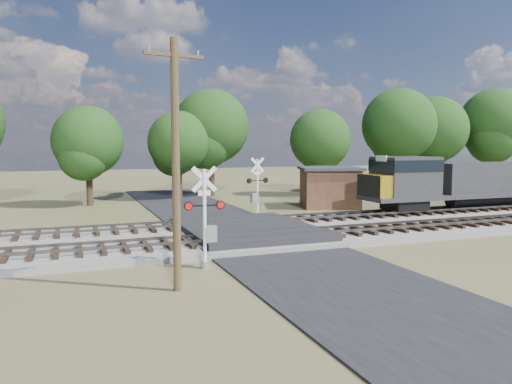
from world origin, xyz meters
name	(u,v)px	position (x,y,z in m)	size (l,w,h in m)	color
ground	(251,238)	(0.00, 0.00, 0.00)	(160.00, 160.00, 0.00)	#3E4826
ballast_bed	(395,224)	(10.00, 0.50, 0.15)	(140.00, 10.00, 0.30)	gray
road	(251,237)	(0.00, 0.00, 0.04)	(7.00, 60.00, 0.08)	black
crossing_panel	(247,231)	(0.00, 0.50, 0.32)	(7.00, 9.00, 0.62)	#262628
track_near	(318,233)	(3.12, -2.00, 0.41)	(140.00, 2.60, 0.33)	black
track_far	(280,220)	(3.12, 3.00, 0.41)	(140.00, 2.60, 0.33)	black
crossing_signal_near	(207,226)	(-4.07, -5.78, 1.78)	(1.73, 0.37, 4.29)	silver
crossing_signal_far	(256,193)	(2.91, 6.71, 1.78)	(1.72, 0.44, 4.29)	silver
utility_pole	(176,159)	(-5.89, -8.51, 4.65)	(2.13, 0.46, 8.77)	#372A19
equipment_shed	(330,187)	(10.88, 10.60, 1.67)	(6.13, 6.13, 3.30)	#43261D
treeline	(268,127)	(9.10, 19.70, 6.89)	(84.84, 11.98, 11.65)	black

